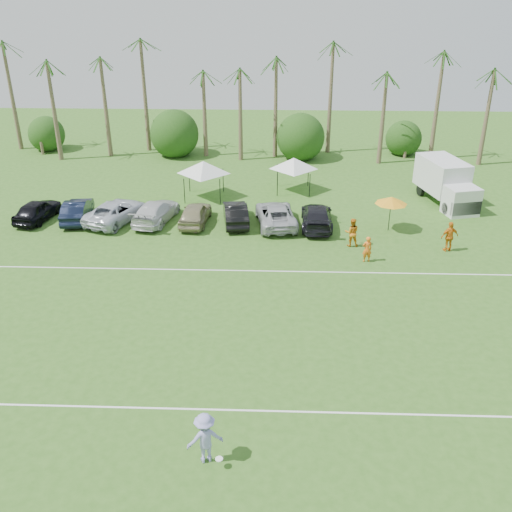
{
  "coord_description": "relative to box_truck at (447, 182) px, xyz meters",
  "views": [
    {
      "loc": [
        3.73,
        -15.53,
        15.28
      ],
      "look_at": [
        2.71,
        12.7,
        1.6
      ],
      "focal_mm": 40.0,
      "sensor_mm": 36.0,
      "label": 1
    }
  ],
  "objects": [
    {
      "name": "ground",
      "position": [
        -16.54,
        -25.78,
        -1.71
      ],
      "size": [
        120.0,
        120.0,
        0.0
      ],
      "primitive_type": "plane",
      "color": "#335F1C",
      "rests_on": "ground"
    },
    {
      "name": "field_lines",
      "position": [
        -16.54,
        -17.78,
        -1.7
      ],
      "size": [
        80.0,
        12.1,
        0.01
      ],
      "color": "white",
      "rests_on": "ground"
    },
    {
      "name": "box_truck",
      "position": [
        0.0,
        0.0,
        0.0
      ],
      "size": [
        3.75,
        6.58,
        3.2
      ],
      "rotation": [
        0.0,
        0.0,
        0.24
      ],
      "color": "silver",
      "rests_on": "ground"
    },
    {
      "name": "market_umbrella",
      "position": [
        -5.12,
        -5.45,
        0.45
      ],
      "size": [
        2.16,
        2.16,
        2.41
      ],
      "color": "black",
      "rests_on": "ground"
    },
    {
      "name": "palm_tree_4",
      "position": [
        -20.54,
        12.22,
        5.77
      ],
      "size": [
        2.4,
        2.4,
        8.9
      ],
      "color": "brown",
      "rests_on": "ground"
    },
    {
      "name": "parked_car_4",
      "position": [
        -18.34,
        -4.71,
        -0.97
      ],
      "size": [
        2.08,
        4.48,
        1.48
      ],
      "primitive_type": "imported",
      "rotation": [
        0.0,
        0.0,
        3.07
      ],
      "color": "#978F68",
      "rests_on": "ground"
    },
    {
      "name": "bush_tree_1",
      "position": [
        -22.54,
        13.22,
        0.09
      ],
      "size": [
        4.0,
        4.0,
        4.0
      ],
      "color": "brown",
      "rests_on": "ground"
    },
    {
      "name": "sideline_player_a",
      "position": [
        -7.27,
        -10.27,
        -0.9
      ],
      "size": [
        0.65,
        0.48,
        1.62
      ],
      "primitive_type": "imported",
      "rotation": [
        0.0,
        0.0,
        3.31
      ],
      "color": "orange",
      "rests_on": "ground"
    },
    {
      "name": "canopy_tent_left",
      "position": [
        -18.34,
        0.63,
        1.19
      ],
      "size": [
        4.18,
        4.18,
        3.39
      ],
      "color": "black",
      "rests_on": "ground"
    },
    {
      "name": "parked_car_3",
      "position": [
        -21.14,
        -4.42,
        -0.97
      ],
      "size": [
        3.07,
        5.43,
        1.48
      ],
      "primitive_type": "imported",
      "rotation": [
        0.0,
        0.0,
        2.94
      ],
      "color": "silver",
      "rests_on": "ground"
    },
    {
      "name": "bush_tree_3",
      "position": [
        -0.54,
        13.22,
        0.09
      ],
      "size": [
        4.0,
        4.0,
        4.0
      ],
      "color": "brown",
      "rests_on": "ground"
    },
    {
      "name": "parked_car_0",
      "position": [
        -29.53,
        -4.48,
        -0.97
      ],
      "size": [
        2.45,
        4.59,
        1.48
      ],
      "primitive_type": "imported",
      "rotation": [
        0.0,
        0.0,
        2.97
      ],
      "color": "black",
      "rests_on": "ground"
    },
    {
      "name": "bush_tree_0",
      "position": [
        -35.54,
        13.22,
        0.09
      ],
      "size": [
        4.0,
        4.0,
        4.0
      ],
      "color": "brown",
      "rests_on": "ground"
    },
    {
      "name": "palm_tree_9",
      "position": [
        1.46,
        12.22,
        6.64
      ],
      "size": [
        2.4,
        2.4,
        9.9
      ],
      "color": "brown",
      "rests_on": "ground"
    },
    {
      "name": "sideline_player_b",
      "position": [
        -7.94,
        -8.05,
        -0.78
      ],
      "size": [
        0.91,
        0.71,
        1.86
      ],
      "primitive_type": "imported",
      "rotation": [
        0.0,
        0.0,
        3.14
      ],
      "color": "orange",
      "rests_on": "ground"
    },
    {
      "name": "parked_car_7",
      "position": [
        -9.96,
        -4.93,
        -0.97
      ],
      "size": [
        2.24,
        5.18,
        1.48
      ],
      "primitive_type": "imported",
      "rotation": [
        0.0,
        0.0,
        3.11
      ],
      "color": "black",
      "rests_on": "ground"
    },
    {
      "name": "parked_car_2",
      "position": [
        -23.94,
        -4.53,
        -0.97
      ],
      "size": [
        4.14,
        5.86,
        1.48
      ],
      "primitive_type": "imported",
      "rotation": [
        0.0,
        0.0,
        2.79
      ],
      "color": "silver",
      "rests_on": "ground"
    },
    {
      "name": "parked_car_5",
      "position": [
        -15.55,
        -4.57,
        -0.97
      ],
      "size": [
        2.19,
        4.68,
        1.48
      ],
      "primitive_type": "imported",
      "rotation": [
        0.0,
        0.0,
        3.28
      ],
      "color": "black",
      "rests_on": "ground"
    },
    {
      "name": "bush_tree_2",
      "position": [
        -10.54,
        13.22,
        0.09
      ],
      "size": [
        4.0,
        4.0,
        4.0
      ],
      "color": "brown",
      "rests_on": "ground"
    },
    {
      "name": "palm_tree_3",
      "position": [
        -24.54,
        12.22,
        8.35
      ],
      "size": [
        2.4,
        2.4,
        11.9
      ],
      "color": "brown",
      "rests_on": "ground"
    },
    {
      "name": "canopy_tent_right",
      "position": [
        -11.41,
        2.4,
        1.01
      ],
      "size": [
        3.92,
        3.92,
        3.18
      ],
      "color": "black",
      "rests_on": "ground"
    },
    {
      "name": "palm_tree_8",
      "position": [
        -3.54,
        12.22,
        5.77
      ],
      "size": [
        2.4,
        2.4,
        8.9
      ],
      "color": "brown",
      "rests_on": "ground"
    },
    {
      "name": "sideline_player_c",
      "position": [
        -1.96,
        -8.59,
        -0.74
      ],
      "size": [
        1.22,
        0.75,
        1.94
      ],
      "primitive_type": "imported",
      "rotation": [
        0.0,
        0.0,
        3.4
      ],
      "color": "orange",
      "rests_on": "ground"
    },
    {
      "name": "palm_tree_7",
      "position": [
        -8.54,
        12.22,
        8.35
      ],
      "size": [
        2.4,
        2.4,
        11.9
      ],
      "color": "brown",
      "rests_on": "ground"
    },
    {
      "name": "frisbee_player",
      "position": [
        -15.11,
        -26.39,
        -0.71
      ],
      "size": [
        1.46,
        1.12,
        2.0
      ],
      "rotation": [
        0.0,
        0.0,
        3.47
      ],
      "color": "#9392CF",
      "rests_on": "ground"
    },
    {
      "name": "palm_tree_1",
      "position": [
        -33.54,
        12.22,
        6.64
      ],
      "size": [
        2.4,
        2.4,
        9.9
      ],
      "color": "brown",
      "rests_on": "ground"
    },
    {
      "name": "palm_tree_2",
      "position": [
        -28.54,
        12.22,
        7.5
      ],
      "size": [
        2.4,
        2.4,
        10.9
      ],
      "color": "brown",
      "rests_on": "ground"
    },
    {
      "name": "palm_tree_6",
      "position": [
        -12.54,
        12.22,
        7.5
      ],
      "size": [
        2.4,
        2.4,
        10.9
      ],
      "color": "brown",
      "rests_on": "ground"
    },
    {
      "name": "palm_tree_10",
      "position": [
        6.46,
        12.22,
        7.5
      ],
      "size": [
        2.4,
        2.4,
        10.9
      ],
      "color": "brown",
      "rests_on": "ground"
    },
    {
      "name": "palm_tree_5",
      "position": [
        -16.54,
        12.22,
        6.64
      ],
      "size": [
        2.4,
        2.4,
        9.9
      ],
      "color": "brown",
      "rests_on": "ground"
    },
    {
      "name": "parked_car_6",
      "position": [
        -12.75,
        -4.72,
        -0.97
      ],
      "size": [
        3.17,
        5.63,
        1.48
      ],
      "primitive_type": "imported",
      "rotation": [
        0.0,
        0.0,
        3.28
      ],
      "color": "#B3B5B8",
      "rests_on": "ground"
    },
    {
      "name": "parked_car_1",
      "position": [
        -26.73,
        -4.37,
        -0.97
      ],
      "size": [
        2.08,
        4.66,
        1.48
      ],
      "primitive_type": "imported",
      "rotation": [
        0.0,
        0.0,
        3.26
      ],
      "color": "black",
      "rests_on": "ground"
    }
  ]
}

